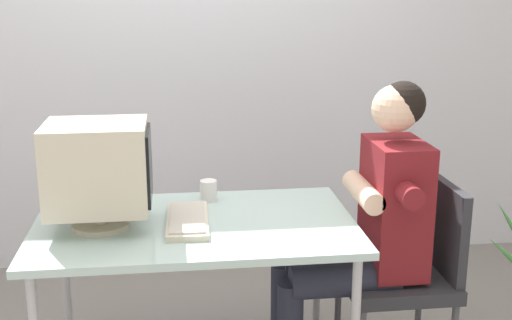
{
  "coord_description": "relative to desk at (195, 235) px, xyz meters",
  "views": [
    {
      "loc": [
        -0.07,
        -2.5,
        1.67
      ],
      "look_at": [
        0.25,
        0.0,
        0.99
      ],
      "focal_mm": 46.53,
      "sensor_mm": 36.0,
      "label": 1
    }
  ],
  "objects": [
    {
      "name": "wall_back",
      "position": [
        0.3,
        1.4,
        0.82
      ],
      "size": [
        8.0,
        0.1,
        3.0
      ],
      "primitive_type": "cube",
      "color": "silver",
      "rests_on": "ground_plane"
    },
    {
      "name": "office_chair",
      "position": [
        0.93,
        0.04,
        -0.2
      ],
      "size": [
        0.45,
        0.45,
        0.85
      ],
      "color": "#4C4C51",
      "rests_on": "ground_plane"
    },
    {
      "name": "desk_mug",
      "position": [
        0.07,
        0.27,
        0.1
      ],
      "size": [
        0.07,
        0.08,
        0.09
      ],
      "color": "white",
      "rests_on": "desk"
    },
    {
      "name": "keyboard",
      "position": [
        -0.03,
        -0.01,
        0.07
      ],
      "size": [
        0.17,
        0.41,
        0.03
      ],
      "color": "beige",
      "rests_on": "desk"
    },
    {
      "name": "person_seated",
      "position": [
        0.72,
        0.04,
        -0.0
      ],
      "size": [
        0.75,
        0.54,
        1.29
      ],
      "color": "maroon",
      "rests_on": "ground_plane"
    },
    {
      "name": "crt_monitor",
      "position": [
        -0.36,
        -0.01,
        0.3
      ],
      "size": [
        0.39,
        0.32,
        0.42
      ],
      "color": "beige",
      "rests_on": "desk"
    },
    {
      "name": "desk",
      "position": [
        0.0,
        0.0,
        0.0
      ],
      "size": [
        1.28,
        0.78,
        0.74
      ],
      "color": "#B7B7BC",
      "rests_on": "ground_plane"
    }
  ]
}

